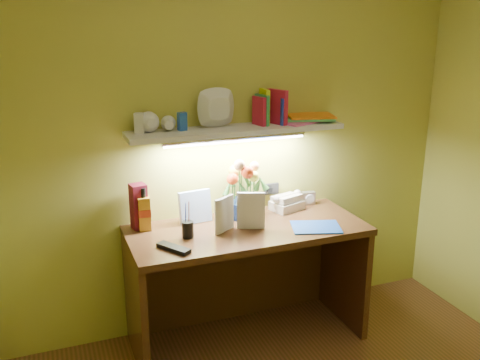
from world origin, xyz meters
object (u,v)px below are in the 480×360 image
at_px(flower_bouquet, 244,189).
at_px(desk_clock, 308,198).
at_px(desk, 247,285).
at_px(whisky_bottle, 144,209).
at_px(telephone, 287,201).

height_order(flower_bouquet, desk_clock, flower_bouquet).
distance_m(desk, flower_bouquet, 0.58).
distance_m(flower_bouquet, whisky_bottle, 0.62).
height_order(flower_bouquet, whisky_bottle, flower_bouquet).
relative_size(flower_bouquet, desk_clock, 4.19).
bearing_deg(desk, telephone, 29.10).
xyz_separation_m(desk, telephone, (0.35, 0.19, 0.43)).
bearing_deg(desk_clock, telephone, -157.08).
height_order(telephone, desk_clock, telephone).
relative_size(desk, flower_bouquet, 3.90).
bearing_deg(whisky_bottle, desk_clock, 3.03).
relative_size(desk, telephone, 7.29).
bearing_deg(whisky_bottle, desk, -17.39).
height_order(flower_bouquet, telephone, flower_bouquet).
distance_m(desk, telephone, 0.59).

